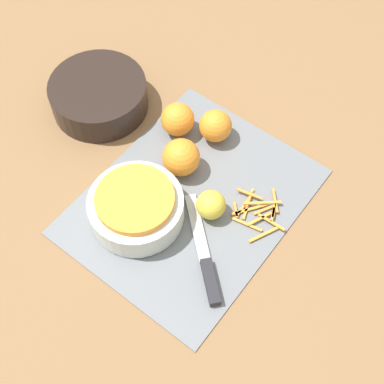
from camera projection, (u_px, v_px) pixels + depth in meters
ground_plane at (192, 202)px, 1.05m from camera, size 4.00×4.00×0.00m
cutting_board at (192, 201)px, 1.04m from camera, size 0.46×0.37×0.01m
bowl_speckled at (136, 207)px, 0.99m from camera, size 0.18×0.18×0.07m
bowl_dark at (99, 96)px, 1.15m from camera, size 0.21×0.21×0.07m
knife at (207, 267)px, 0.96m from camera, size 0.17×0.19×0.02m
orange_left at (181, 157)px, 1.05m from camera, size 0.08×0.08×0.08m
orange_right at (216, 126)px, 1.09m from camera, size 0.07×0.07×0.07m
orange_back at (178, 119)px, 1.10m from camera, size 0.07×0.07×0.07m
lemon at (210, 205)px, 1.00m from camera, size 0.06×0.06×0.06m
peel_pile at (257, 211)px, 1.03m from camera, size 0.13×0.12×0.01m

